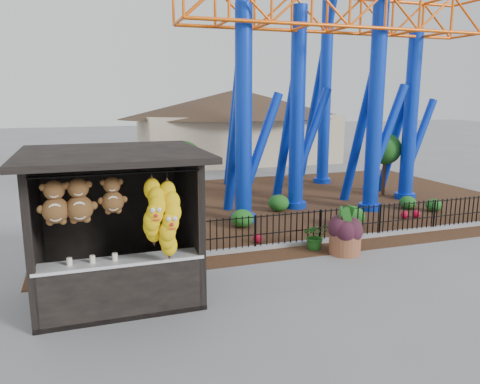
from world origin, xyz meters
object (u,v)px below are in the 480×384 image
object	(u,v)px
roller_coaster	(314,35)
terracotta_planter	(345,243)
potted_plant	(316,236)
prize_booth	(116,230)

from	to	relation	value
roller_coaster	terracotta_planter	distance (m)	9.03
potted_plant	prize_booth	bearing A→B (deg)	-140.12
prize_booth	potted_plant	xyz separation A→B (m)	(5.41, 1.64, -1.14)
prize_booth	terracotta_planter	bearing A→B (deg)	10.13
roller_coaster	terracotta_planter	world-z (taller)	roller_coaster
roller_coaster	potted_plant	distance (m)	8.73
roller_coaster	terracotta_planter	xyz separation A→B (m)	(-2.14, -6.26, -6.15)
roller_coaster	terracotta_planter	bearing A→B (deg)	-108.86
prize_booth	terracotta_planter	size ratio (longest dim) A/B	4.17
prize_booth	potted_plant	size ratio (longest dim) A/B	4.48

